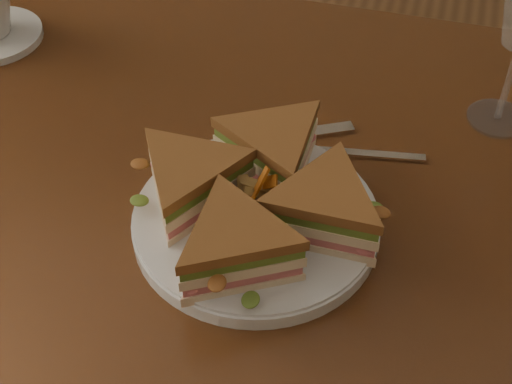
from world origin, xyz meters
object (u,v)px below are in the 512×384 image
(plate, at_px, (256,222))
(spoon, at_px, (302,148))
(knife, at_px, (256,140))
(table, at_px, (220,249))
(sandwich_wedges, at_px, (256,196))

(plate, height_order, spoon, plate)
(spoon, bearing_deg, knife, 169.58)
(table, bearing_deg, plate, -37.05)
(sandwich_wedges, relative_size, knife, 1.36)
(table, distance_m, plate, 0.13)
(spoon, relative_size, knife, 0.93)
(sandwich_wedges, bearing_deg, plate, 116.57)
(table, distance_m, sandwich_wedges, 0.16)
(sandwich_wedges, distance_m, knife, 0.14)
(sandwich_wedges, height_order, spoon, sandwich_wedges)
(knife, bearing_deg, sandwich_wedges, -101.57)
(spoon, bearing_deg, table, -140.90)
(spoon, distance_m, knife, 0.05)
(plate, bearing_deg, knife, 105.80)
(sandwich_wedges, relative_size, spoon, 1.46)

